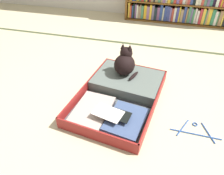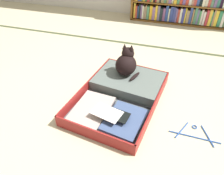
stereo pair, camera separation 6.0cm
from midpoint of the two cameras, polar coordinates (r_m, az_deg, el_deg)
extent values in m
plane|color=#C0B591|center=(1.82, 2.98, -6.05)|extent=(10.00, 10.00, 0.00)
cube|color=#3E472C|center=(2.84, 8.53, 11.24)|extent=(4.80, 0.05, 0.00)
cube|color=brown|center=(3.74, 15.95, 17.04)|extent=(1.55, 0.29, 0.02)
cube|color=brown|center=(3.65, 16.76, 21.20)|extent=(1.52, 0.29, 0.02)
cube|color=yellow|center=(3.76, 4.49, 20.65)|extent=(0.03, 0.24, 0.23)
cube|color=#BA402A|center=(3.74, 4.91, 20.25)|extent=(0.03, 0.24, 0.20)
cube|color=navy|center=(3.75, 5.39, 20.24)|extent=(0.02, 0.24, 0.19)
cube|color=black|center=(3.74, 5.79, 20.41)|extent=(0.03, 0.24, 0.22)
cube|color=#6E4D83|center=(3.73, 6.25, 20.30)|extent=(0.03, 0.24, 0.22)
cube|color=silver|center=(3.73, 6.65, 20.19)|extent=(0.02, 0.24, 0.21)
cube|color=gray|center=(3.73, 7.06, 20.05)|extent=(0.03, 0.24, 0.20)
cube|color=#9A8160|center=(3.73, 7.48, 20.18)|extent=(0.02, 0.24, 0.22)
cube|color=#448360|center=(3.72, 7.98, 19.99)|extent=(0.04, 0.24, 0.20)
cube|color=gold|center=(3.72, 8.75, 20.00)|extent=(0.04, 0.24, 0.21)
cube|color=slate|center=(3.71, 9.45, 19.79)|extent=(0.04, 0.24, 0.20)
cube|color=gold|center=(3.70, 10.12, 19.89)|extent=(0.03, 0.24, 0.23)
cube|color=slate|center=(3.70, 10.73, 19.77)|extent=(0.03, 0.24, 0.22)
cube|color=black|center=(3.70, 11.36, 19.47)|extent=(0.04, 0.24, 0.20)
cube|color=#7F4F80|center=(3.71, 12.07, 19.44)|extent=(0.04, 0.24, 0.20)
cube|color=#2A448C|center=(3.70, 12.80, 19.65)|extent=(0.04, 0.24, 0.24)
cube|color=beige|center=(3.71, 13.33, 19.29)|extent=(0.02, 0.24, 0.20)
cube|color=navy|center=(3.69, 13.96, 19.38)|extent=(0.04, 0.24, 0.23)
cube|color=#3D4A95|center=(3.70, 14.67, 19.26)|extent=(0.04, 0.24, 0.22)
cube|color=slate|center=(3.69, 15.17, 19.03)|extent=(0.02, 0.24, 0.21)
cube|color=#AF4135|center=(3.70, 15.67, 18.89)|extent=(0.03, 0.24, 0.20)
cube|color=silver|center=(3.69, 16.22, 18.89)|extent=(0.03, 0.24, 0.22)
cube|color=#3A3E8F|center=(3.69, 16.86, 18.83)|extent=(0.04, 0.24, 0.22)
cube|color=gold|center=(3.70, 17.36, 18.83)|extent=(0.02, 0.24, 0.23)
cube|color=#9D8261|center=(3.71, 17.89, 18.52)|extent=(0.04, 0.24, 0.20)
cube|color=#37498E|center=(3.70, 18.63, 18.69)|extent=(0.04, 0.24, 0.24)
cube|color=#9A754B|center=(3.70, 19.12, 18.44)|extent=(0.02, 0.24, 0.22)
cube|color=#498464|center=(3.71, 19.72, 18.60)|extent=(0.04, 0.24, 0.25)
cube|color=slate|center=(3.71, 20.23, 18.29)|extent=(0.03, 0.24, 0.22)
cube|color=#3D8950|center=(3.71, 20.65, 18.07)|extent=(0.02, 0.24, 0.21)
cube|color=silver|center=(3.72, 21.13, 18.16)|extent=(0.03, 0.24, 0.23)
cube|color=silver|center=(3.72, 21.65, 17.81)|extent=(0.03, 0.24, 0.20)
cube|color=#AF3039|center=(3.72, 22.32, 17.88)|extent=(0.03, 0.24, 0.23)
cube|color=gold|center=(3.72, 22.99, 17.80)|extent=(0.04, 0.24, 0.24)
cube|color=#398560|center=(3.74, 23.41, 17.57)|extent=(0.02, 0.24, 0.21)
cube|color=#A17B5C|center=(3.73, 23.82, 17.70)|extent=(0.02, 0.24, 0.25)
cube|color=yellow|center=(3.74, 24.33, 17.56)|extent=(0.04, 0.24, 0.24)
cube|color=#33825D|center=(3.75, 25.08, 17.38)|extent=(0.04, 0.24, 0.23)
cube|color=silver|center=(3.76, 25.69, 17.04)|extent=(0.04, 0.24, 0.21)
cube|color=#498254|center=(3.78, 26.12, 16.88)|extent=(0.02, 0.24, 0.19)
cube|color=#9C7655|center=(3.77, 26.68, 16.90)|extent=(0.04, 0.24, 0.22)
cube|color=gold|center=(3.77, 27.19, 16.91)|extent=(0.02, 0.24, 0.24)
cube|color=#242729|center=(3.79, 27.72, 16.91)|extent=(0.04, 0.24, 0.25)
cube|color=maroon|center=(1.74, -2.05, -8.31)|extent=(0.71, 0.56, 0.01)
cube|color=maroon|center=(1.56, -5.67, -12.78)|extent=(0.65, 0.10, 0.11)
cube|color=maroon|center=(1.83, -11.37, -4.31)|extent=(0.08, 0.48, 0.11)
cube|color=maroon|center=(1.63, 8.44, -10.15)|extent=(0.08, 0.48, 0.11)
cube|color=#495255|center=(1.73, -2.05, -8.08)|extent=(0.69, 0.54, 0.01)
cube|color=maroon|center=(2.07, 3.37, 0.61)|extent=(0.71, 0.56, 0.01)
cube|color=maroon|center=(2.23, 5.45, 4.98)|extent=(0.65, 0.10, 0.11)
cube|color=maroon|center=(2.15, -4.71, 3.62)|extent=(0.08, 0.48, 0.11)
cube|color=maroon|center=(1.99, 12.18, -0.44)|extent=(0.08, 0.48, 0.11)
cube|color=#495255|center=(2.07, 3.38, 0.83)|extent=(0.69, 0.54, 0.01)
cylinder|color=black|center=(1.89, 0.92, -3.19)|extent=(0.63, 0.10, 0.02)
cube|color=#272533|center=(1.78, -6.47, -6.40)|extent=(0.32, 0.40, 0.01)
cube|color=#AE9E94|center=(1.77, -6.43, -6.00)|extent=(0.31, 0.43, 0.02)
cube|color=tan|center=(1.68, 2.53, -9.09)|extent=(0.32, 0.38, 0.02)
cube|color=#3D517B|center=(1.67, 2.79, -8.67)|extent=(0.33, 0.40, 0.02)
cube|color=white|center=(1.65, -2.16, -6.86)|extent=(0.26, 0.19, 0.01)
cube|color=black|center=(1.64, 0.51, -7.36)|extent=(0.21, 0.15, 0.01)
cube|color=#56605B|center=(2.04, 3.42, 1.83)|extent=(0.68, 0.53, 0.10)
cylinder|color=black|center=(2.27, 1.01, 5.79)|extent=(0.02, 0.02, 0.10)
cylinder|color=black|center=(2.18, 9.86, 3.79)|extent=(0.02, 0.02, 0.10)
cube|color=red|center=(1.54, -0.47, -14.61)|extent=(0.03, 0.01, 0.02)
cube|color=yellow|center=(1.63, -11.34, -10.23)|extent=(0.03, 0.01, 0.02)
cube|color=red|center=(1.64, -9.92, -11.65)|extent=(0.04, 0.01, 0.02)
ellipsoid|color=black|center=(2.00, 2.54, 6.19)|extent=(0.21, 0.23, 0.20)
ellipsoid|color=black|center=(2.08, 2.96, 5.97)|extent=(0.14, 0.08, 0.11)
sphere|color=black|center=(2.00, 3.01, 9.26)|extent=(0.12, 0.12, 0.12)
cone|color=black|center=(1.95, 3.97, 10.85)|extent=(0.05, 0.05, 0.05)
cone|color=black|center=(1.96, 2.09, 11.14)|extent=(0.05, 0.05, 0.05)
sphere|color=#D8CB47|center=(2.03, 3.99, 9.96)|extent=(0.02, 0.02, 0.02)
sphere|color=#D8CB47|center=(2.04, 2.80, 10.15)|extent=(0.02, 0.02, 0.02)
ellipsoid|color=black|center=(2.00, 5.03, 3.17)|extent=(0.08, 0.16, 0.03)
cylinder|color=#2C519C|center=(1.73, 20.72, -11.77)|extent=(0.37, 0.02, 0.01)
cylinder|color=#2C519C|center=(1.75, 17.67, -10.32)|extent=(0.10, 0.19, 0.01)
cylinder|color=#2C519C|center=(1.78, 23.68, -11.16)|extent=(0.09, 0.19, 0.01)
torus|color=#2C519C|center=(1.81, 20.67, -9.32)|extent=(0.04, 0.04, 0.01)
camera|label=1|loc=(0.03, -90.98, -0.76)|focal=33.73mm
camera|label=2|loc=(0.03, 89.02, 0.76)|focal=33.73mm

